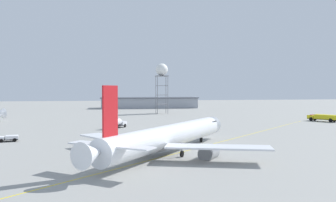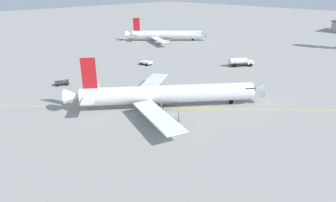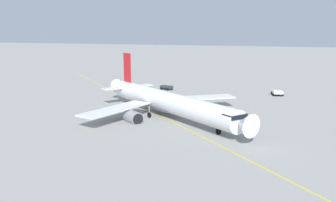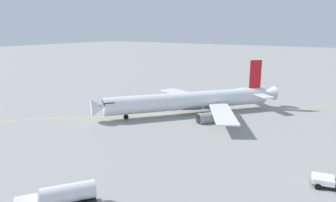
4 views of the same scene
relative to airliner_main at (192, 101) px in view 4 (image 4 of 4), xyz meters
The scene contains 5 objects.
ground_plane 4.49m from the airliner_main, 137.21° to the right, with size 600.00×600.00×0.00m, color gray.
airliner_main is the anchor object (origin of this frame).
fuel_tanker_truck 44.46m from the airliner_main, 80.30° to the right, with size 6.90×8.43×2.87m.
pushback_tug_truck 38.66m from the airliner_main, 34.11° to the right, with size 4.43×3.40×1.30m.
taxiway_centreline 3.34m from the airliner_main, 76.61° to the left, with size 121.77×112.67×0.01m.
Camera 4 is at (37.53, -61.49, 19.93)m, focal length 33.80 mm.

